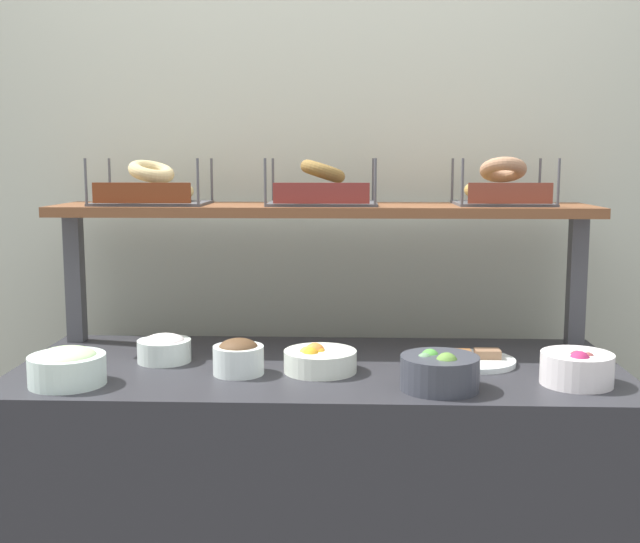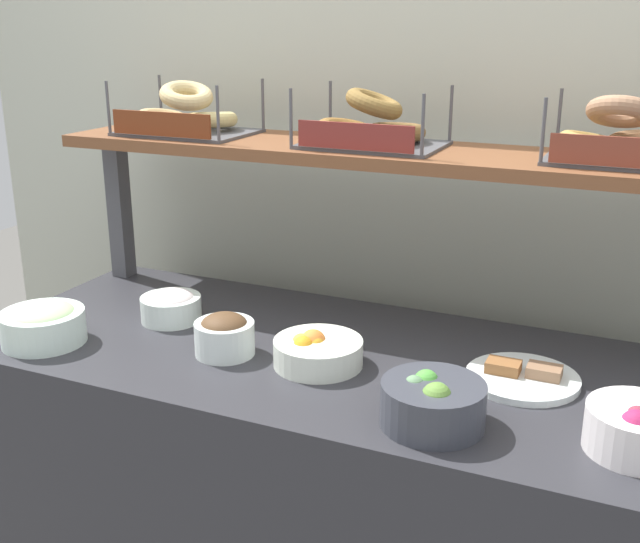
{
  "view_description": "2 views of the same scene",
  "coord_description": "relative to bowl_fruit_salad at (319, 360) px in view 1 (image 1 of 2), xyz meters",
  "views": [
    {
      "loc": [
        0.09,
        -2.14,
        1.42
      ],
      "look_at": [
        -0.0,
        0.07,
        1.1
      ],
      "focal_mm": 44.48,
      "sensor_mm": 36.0,
      "label": 1
    },
    {
      "loc": [
        0.65,
        -1.49,
        1.58
      ],
      "look_at": [
        -0.03,
        0.03,
        1.03
      ],
      "focal_mm": 43.8,
      "sensor_mm": 36.0,
      "label": 2
    }
  ],
  "objects": [
    {
      "name": "shelf_riser_left",
      "position": [
        -0.78,
        0.34,
        0.17
      ],
      "size": [
        0.05,
        0.05,
        0.4
      ],
      "primitive_type": "cube",
      "color": "#4C4C51",
      "rests_on": "deli_counter"
    },
    {
      "name": "shelf_riser_right",
      "position": [
        0.77,
        0.34,
        0.17
      ],
      "size": [
        0.05,
        0.05,
        0.4
      ],
      "primitive_type": "cube",
      "color": "#4C4C51",
      "rests_on": "deli_counter"
    },
    {
      "name": "bagel_basket_plain",
      "position": [
        -0.53,
        0.33,
        0.44
      ],
      "size": [
        0.34,
        0.26,
        0.14
      ],
      "color": "#4C4C51",
      "rests_on": "upper_shelf"
    },
    {
      "name": "bowl_fruit_salad",
      "position": [
        0.0,
        0.0,
        0.0
      ],
      "size": [
        0.2,
        0.2,
        0.08
      ],
      "color": "white",
      "rests_on": "deli_counter"
    },
    {
      "name": "serving_spoon_near_plate",
      "position": [
        0.68,
        0.13,
        -0.03
      ],
      "size": [
        0.08,
        0.17,
        0.01
      ],
      "color": "#B7B7BC",
      "rests_on": "deli_counter"
    },
    {
      "name": "bowl_scallion_spread",
      "position": [
        -0.63,
        -0.15,
        0.02
      ],
      "size": [
        0.19,
        0.19,
        0.1
      ],
      "color": "white",
      "rests_on": "deli_counter"
    },
    {
      "name": "bowl_cream_cheese",
      "position": [
        -0.44,
        0.09,
        0.01
      ],
      "size": [
        0.15,
        0.15,
        0.08
      ],
      "color": "white",
      "rests_on": "deli_counter"
    },
    {
      "name": "serving_plate_white",
      "position": [
        0.43,
        0.1,
        -0.02
      ],
      "size": [
        0.24,
        0.24,
        0.04
      ],
      "color": "white",
      "rests_on": "deli_counter"
    },
    {
      "name": "bowl_beet_salad",
      "position": [
        0.66,
        -0.1,
        0.01
      ],
      "size": [
        0.18,
        0.18,
        0.1
      ],
      "color": "white",
      "rests_on": "deli_counter"
    },
    {
      "name": "bagel_basket_cinnamon_raisin",
      "position": [
        -0.01,
        0.33,
        0.44
      ],
      "size": [
        0.33,
        0.24,
        0.14
      ],
      "color": "#4C4C51",
      "rests_on": "upper_shelf"
    },
    {
      "name": "back_wall",
      "position": [
        -0.0,
        0.62,
        0.32
      ],
      "size": [
        2.87,
        0.06,
        2.4
      ],
      "primitive_type": "cube",
      "color": "beige",
      "rests_on": "ground_plane"
    },
    {
      "name": "bowl_veggie_mix",
      "position": [
        0.3,
        -0.15,
        0.01
      ],
      "size": [
        0.2,
        0.2,
        0.1
      ],
      "color": "#3B3E47",
      "rests_on": "deli_counter"
    },
    {
      "name": "bowl_chocolate_spread",
      "position": [
        -0.21,
        -0.03,
        0.02
      ],
      "size": [
        0.14,
        0.14,
        0.1
      ],
      "color": "white",
      "rests_on": "deli_counter"
    },
    {
      "name": "upper_shelf",
      "position": [
        -0.0,
        0.34,
        0.38
      ],
      "size": [
        1.63,
        0.32,
        0.03
      ],
      "primitive_type": "cube",
      "color": "brown",
      "rests_on": "shelf_riser_left"
    },
    {
      "name": "deli_counter",
      "position": [
        -0.0,
        0.07,
        -0.46
      ],
      "size": [
        1.67,
        0.7,
        0.85
      ],
      "primitive_type": "cube",
      "color": "#2D2D33",
      "rests_on": "ground_plane"
    },
    {
      "name": "bagel_basket_everything",
      "position": [
        0.54,
        0.35,
        0.45
      ],
      "size": [
        0.29,
        0.26,
        0.15
      ],
      "color": "#4C4C51",
      "rests_on": "upper_shelf"
    }
  ]
}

